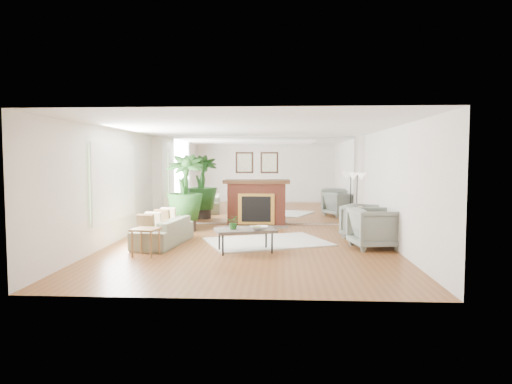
# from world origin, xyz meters

# --- Properties ---
(ground) EXTENTS (7.00, 7.00, 0.00)m
(ground) POSITION_xyz_m (0.00, 0.00, 0.00)
(ground) COLOR brown
(ground) RESTS_ON ground
(wall_left) EXTENTS (0.02, 7.00, 2.50)m
(wall_left) POSITION_xyz_m (-2.99, 0.00, 1.25)
(wall_left) COLOR white
(wall_left) RESTS_ON ground
(wall_right) EXTENTS (0.02, 7.00, 2.50)m
(wall_right) POSITION_xyz_m (2.99, 0.00, 1.25)
(wall_right) COLOR white
(wall_right) RESTS_ON ground
(wall_back) EXTENTS (6.00, 0.02, 2.50)m
(wall_back) POSITION_xyz_m (0.00, 3.49, 1.25)
(wall_back) COLOR white
(wall_back) RESTS_ON ground
(mirror_panel) EXTENTS (5.40, 0.04, 2.40)m
(mirror_panel) POSITION_xyz_m (0.00, 3.47, 1.25)
(mirror_panel) COLOR silver
(mirror_panel) RESTS_ON wall_back
(window_panel) EXTENTS (0.04, 2.40, 1.50)m
(window_panel) POSITION_xyz_m (-2.96, 0.40, 1.35)
(window_panel) COLOR #B2E09E
(window_panel) RESTS_ON wall_left
(fireplace) EXTENTS (1.85, 0.83, 2.05)m
(fireplace) POSITION_xyz_m (0.00, 3.26, 0.66)
(fireplace) COLOR maroon
(fireplace) RESTS_ON ground
(area_rug) EXTENTS (3.02, 2.62, 0.03)m
(area_rug) POSITION_xyz_m (0.36, 0.65, 0.01)
(area_rug) COLOR silver
(area_rug) RESTS_ON ground
(coffee_table) EXTENTS (1.30, 0.97, 0.46)m
(coffee_table) POSITION_xyz_m (-0.03, -0.45, 0.43)
(coffee_table) COLOR #575045
(coffee_table) RESTS_ON ground
(sofa) EXTENTS (0.96, 2.00, 0.56)m
(sofa) POSITION_xyz_m (-1.86, 0.28, 0.28)
(sofa) COLOR gray
(sofa) RESTS_ON ground
(armchair_back) EXTENTS (1.17, 1.16, 0.79)m
(armchair_back) POSITION_xyz_m (2.60, 1.37, 0.39)
(armchair_back) COLOR slate
(armchair_back) RESTS_ON ground
(armchair_front) EXTENTS (1.06, 1.04, 0.84)m
(armchair_front) POSITION_xyz_m (2.60, 0.10, 0.42)
(armchair_front) COLOR slate
(armchair_front) RESTS_ON ground
(side_table) EXTENTS (0.53, 0.53, 0.53)m
(side_table) POSITION_xyz_m (-1.89, -0.92, 0.45)
(side_table) COLOR olive
(side_table) RESTS_ON ground
(potted_ficus) EXTENTS (0.96, 0.96, 1.97)m
(potted_ficus) POSITION_xyz_m (-1.79, 2.17, 1.05)
(potted_ficus) COLOR black
(potted_ficus) RESTS_ON ground
(floor_lamp) EXTENTS (0.48, 0.27, 1.49)m
(floor_lamp) POSITION_xyz_m (2.70, 2.89, 1.27)
(floor_lamp) COLOR black
(floor_lamp) RESTS_ON ground
(tabletop_plant) EXTENTS (0.30, 0.28, 0.28)m
(tabletop_plant) POSITION_xyz_m (-0.25, -0.52, 0.60)
(tabletop_plant) COLOR #2C6425
(tabletop_plant) RESTS_ON coffee_table
(fruit_bowl) EXTENTS (0.34, 0.34, 0.07)m
(fruit_bowl) POSITION_xyz_m (0.21, -0.56, 0.50)
(fruit_bowl) COLOR olive
(fruit_bowl) RESTS_ON coffee_table
(book) EXTENTS (0.22, 0.30, 0.02)m
(book) POSITION_xyz_m (0.18, -0.21, 0.48)
(book) COLOR olive
(book) RESTS_ON coffee_table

